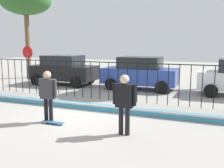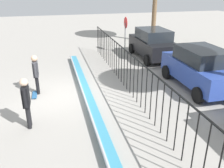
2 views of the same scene
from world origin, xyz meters
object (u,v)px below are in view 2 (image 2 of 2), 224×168
skateboarder (36,71)px  parked_car_black (153,43)px  skateboard (35,95)px  stop_sign (125,30)px  parked_car_blue (200,68)px  camera_operator (26,99)px

skateboarder → parked_car_black: 8.24m
parked_car_black → skateboard: bearing=-63.1°
skateboarder → skateboard: bearing=-29.1°
skateboarder → stop_sign: stop_sign is taller
skateboard → parked_car_blue: size_ratio=0.19×
skateboard → parked_car_black: parked_car_black is taller
camera_operator → parked_car_black: (-6.81, 7.41, -0.11)m
parked_car_blue → stop_sign: size_ratio=1.72×
stop_sign → parked_car_blue: bearing=13.1°
camera_operator → parked_car_black: parked_car_black is taller
skateboard → camera_operator: size_ratio=0.45×
skateboard → camera_operator: 2.76m
parked_car_black → parked_car_blue: bearing=-0.9°
camera_operator → stop_sign: 10.40m
camera_operator → stop_sign: bearing=-36.4°
skateboarder → stop_sign: bearing=134.8°
skateboard → parked_car_black: 8.55m
parked_car_black → skateboarder: bearing=-64.2°
skateboarder → stop_sign: size_ratio=0.71×
skateboarder → parked_car_blue: bearing=82.0°
skateboarder → skateboard: size_ratio=2.21×
skateboarder → camera_operator: (2.82, -0.20, 0.02)m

